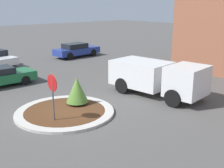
{
  "coord_description": "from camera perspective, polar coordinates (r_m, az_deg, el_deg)",
  "views": [
    {
      "loc": [
        11.34,
        -6.68,
        5.19
      ],
      "look_at": [
        0.88,
        2.31,
        1.26
      ],
      "focal_mm": 45.0,
      "sensor_mm": 36.0,
      "label": 1
    }
  ],
  "objects": [
    {
      "name": "parked_sedan_blue",
      "position": [
        28.88,
        -7.24,
        6.9
      ],
      "size": [
        2.0,
        4.84,
        1.41
      ],
      "rotation": [
        0.0,
        0.0,
        1.62
      ],
      "color": "navy",
      "rests_on": "ground_plane"
    },
    {
      "name": "traffic_island",
      "position": [
        14.12,
        -9.54,
        -5.6
      ],
      "size": [
        4.85,
        4.85,
        0.13
      ],
      "color": "#BCB7AD",
      "rests_on": "ground_plane"
    },
    {
      "name": "stop_sign",
      "position": [
        12.6,
        -12.0,
        -1.0
      ],
      "size": [
        0.78,
        0.07,
        2.29
      ],
      "color": "#4C4C51",
      "rests_on": "ground_plane"
    },
    {
      "name": "ground_plane",
      "position": [
        14.14,
        -9.52,
        -5.85
      ],
      "size": [
        120.0,
        120.0,
        0.0
      ],
      "primitive_type": "plane",
      "color": "#514F4C"
    },
    {
      "name": "island_shrub",
      "position": [
        14.69,
        -7.13,
        -1.19
      ],
      "size": [
        1.16,
        1.16,
        1.42
      ],
      "color": "brown",
      "rests_on": "traffic_island"
    },
    {
      "name": "utility_truck",
      "position": [
        16.53,
        9.03,
        1.57
      ],
      "size": [
        5.84,
        2.92,
        2.04
      ],
      "rotation": [
        0.0,
        0.0,
        0.12
      ],
      "color": "silver",
      "rests_on": "ground_plane"
    }
  ]
}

